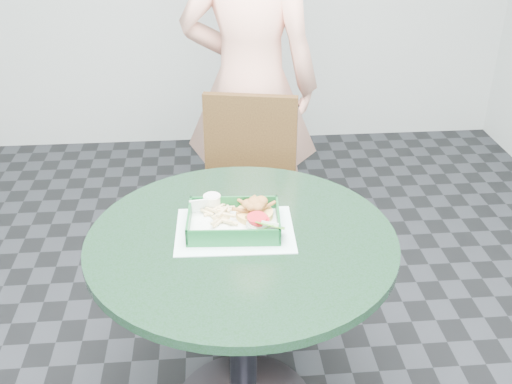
{
  "coord_description": "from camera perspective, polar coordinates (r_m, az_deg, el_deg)",
  "views": [
    {
      "loc": [
        -0.09,
        -1.57,
        1.8
      ],
      "look_at": [
        0.05,
        0.1,
        0.87
      ],
      "focal_mm": 42.0,
      "sensor_mm": 36.0,
      "label": 1
    }
  ],
  "objects": [
    {
      "name": "cafe_table",
      "position": [
        1.99,
        -1.31,
        -8.81
      ],
      "size": [
        0.98,
        0.98,
        0.75
      ],
      "color": "#29282F",
      "rests_on": "floor"
    },
    {
      "name": "crab_sandwich",
      "position": [
        1.94,
        -0.24,
        -1.93
      ],
      "size": [
        0.12,
        0.12,
        0.07
      ],
      "rotation": [
        0.0,
        0.0,
        -0.07
      ],
      "color": "#DBAA55",
      "rests_on": "food_basket"
    },
    {
      "name": "placemat",
      "position": [
        1.92,
        -2.02,
        -4.16
      ],
      "size": [
        0.38,
        0.29,
        0.0
      ],
      "primitive_type": "cube",
      "rotation": [
        0.0,
        0.0,
        -0.03
      ],
      "color": "silver",
      "rests_on": "cafe_table"
    },
    {
      "name": "fries_pile",
      "position": [
        1.94,
        -3.76,
        -2.54
      ],
      "size": [
        0.13,
        0.14,
        0.04
      ],
      "primitive_type": null,
      "rotation": [
        0.0,
        0.0,
        0.37
      ],
      "color": "#ECCE8C",
      "rests_on": "food_basket"
    },
    {
      "name": "dining_chair",
      "position": [
        2.64,
        -0.36,
        0.35
      ],
      "size": [
        0.41,
        0.41,
        0.93
      ],
      "rotation": [
        0.0,
        0.0,
        -0.2
      ],
      "color": "brown",
      "rests_on": "floor"
    },
    {
      "name": "diner_person",
      "position": [
        2.77,
        -0.61,
        13.09
      ],
      "size": [
        0.85,
        0.66,
        2.08
      ],
      "primitive_type": "imported",
      "rotation": [
        0.0,
        0.0,
        2.92
      ],
      "color": "#F5AE95",
      "rests_on": "floor"
    },
    {
      "name": "food_basket",
      "position": [
        1.92,
        -2.12,
        -3.59
      ],
      "size": [
        0.29,
        0.21,
        0.06
      ],
      "rotation": [
        0.0,
        0.0,
        -0.06
      ],
      "color": "#115526",
      "rests_on": "placemat"
    },
    {
      "name": "sauce_ramekin",
      "position": [
        1.99,
        -4.39,
        -1.25
      ],
      "size": [
        0.06,
        0.06,
        0.03
      ],
      "rotation": [
        0.0,
        0.0,
        0.18
      ],
      "color": "white",
      "rests_on": "food_basket"
    },
    {
      "name": "garnish_cup",
      "position": [
        1.88,
        0.53,
        -3.52
      ],
      "size": [
        0.11,
        0.11,
        0.04
      ],
      "rotation": [
        0.0,
        0.0,
        0.11
      ],
      "color": "silver",
      "rests_on": "food_basket"
    }
  ]
}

